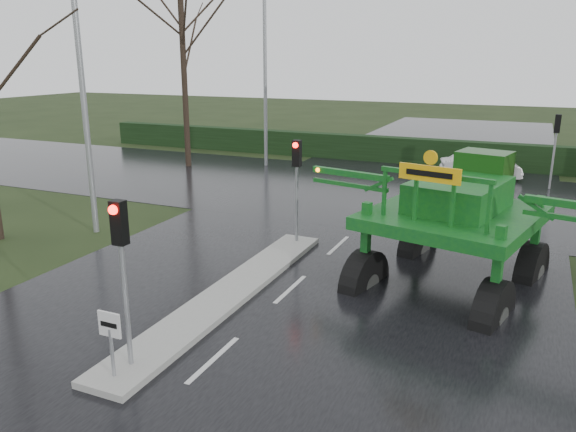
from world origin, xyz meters
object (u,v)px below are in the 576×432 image
at_px(traffic_signal_far, 556,135).
at_px(crop_sprayer, 371,201).
at_px(street_light_left_far, 270,58).
at_px(keep_left_sign, 110,334).
at_px(traffic_signal_near, 121,249).
at_px(traffic_signal_mid, 297,169).
at_px(street_light_left_near, 87,59).
at_px(white_sedan, 479,179).

distance_m(traffic_signal_far, crop_sprayer, 15.35).
bearing_deg(traffic_signal_far, street_light_left_far, 0.03).
xyz_separation_m(keep_left_sign, traffic_signal_near, (0.00, 0.49, 1.53)).
bearing_deg(crop_sprayer, traffic_signal_mid, 158.80).
relative_size(street_light_left_near, crop_sprayer, 1.16).
xyz_separation_m(traffic_signal_far, street_light_left_near, (-14.69, -14.01, 3.40)).
xyz_separation_m(street_light_left_near, white_sedan, (11.41, 15.01, -5.99)).
relative_size(traffic_signal_near, street_light_left_near, 0.35).
relative_size(traffic_signal_far, crop_sprayer, 0.41).
bearing_deg(traffic_signal_far, street_light_left_near, 43.63).
relative_size(traffic_signal_mid, street_light_left_far, 0.35).
xyz_separation_m(keep_left_sign, traffic_signal_mid, (0.00, 8.99, 1.53)).
height_order(traffic_signal_mid, street_light_left_far, street_light_left_far).
height_order(traffic_signal_near, white_sedan, traffic_signal_near).
xyz_separation_m(traffic_signal_mid, crop_sprayer, (3.06, -2.09, -0.27)).
distance_m(traffic_signal_near, crop_sprayer, 7.11).
xyz_separation_m(street_light_left_far, white_sedan, (11.41, 1.01, -5.99)).
xyz_separation_m(traffic_signal_far, white_sedan, (-3.28, 1.00, -2.59)).
relative_size(street_light_left_near, street_light_left_far, 1.00).
distance_m(street_light_left_near, street_light_left_far, 14.00).
bearing_deg(traffic_signal_mid, keep_left_sign, -90.00).
bearing_deg(traffic_signal_mid, street_light_left_near, -167.79).
bearing_deg(traffic_signal_near, crop_sprayer, 64.46).
height_order(traffic_signal_mid, white_sedan, traffic_signal_mid).
distance_m(keep_left_sign, traffic_signal_far, 22.93).
bearing_deg(traffic_signal_near, traffic_signal_mid, 90.00).
bearing_deg(keep_left_sign, street_light_left_near, 132.59).
bearing_deg(street_light_left_far, traffic_signal_far, 0.03).
bearing_deg(white_sedan, street_light_left_far, 80.43).
relative_size(traffic_signal_mid, crop_sprayer, 0.41).
bearing_deg(keep_left_sign, traffic_signal_mid, 90.00).
bearing_deg(street_light_left_near, traffic_signal_mid, 12.21).
xyz_separation_m(traffic_signal_near, street_light_left_near, (-6.89, 7.01, 3.40)).
relative_size(keep_left_sign, crop_sprayer, 0.16).
distance_m(crop_sprayer, white_sedan, 15.84).
distance_m(street_light_left_far, white_sedan, 12.93).
height_order(street_light_left_near, white_sedan, street_light_left_near).
bearing_deg(street_light_left_near, crop_sprayer, -3.41).
xyz_separation_m(keep_left_sign, street_light_left_far, (-6.89, 21.50, 4.93)).
height_order(keep_left_sign, traffic_signal_near, traffic_signal_near).
xyz_separation_m(traffic_signal_near, street_light_left_far, (-6.89, 21.01, 3.40)).
bearing_deg(keep_left_sign, street_light_left_far, 107.78).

